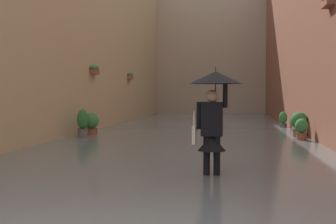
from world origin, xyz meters
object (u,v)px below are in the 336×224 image
Objects in this scene: potted_plant_near_left at (283,120)px; potted_plant_far_right at (83,124)px; potted_plant_far_left at (299,124)px; potted_plant_near_right at (91,124)px; potted_plant_mid_left at (302,130)px; person_wading at (213,104)px.

potted_plant_far_right is at bearing 37.59° from potted_plant_near_left.
potted_plant_far_left is 0.90× the size of potted_plant_far_right.
potted_plant_mid_left is (-7.10, 0.89, -0.04)m from potted_plant_near_right.
potted_plant_near_left is 5.38m from potted_plant_mid_left.
potted_plant_mid_left is at bearing 84.67° from potted_plant_far_left.
person_wading is 1.92× the size of potted_plant_far_right.
potted_plant_far_left is (-7.21, -0.31, 0.04)m from potted_plant_near_right.
potted_plant_near_left is 9.00m from potted_plant_far_right.
potted_plant_far_right is at bearing -53.66° from person_wading.
potted_plant_near_right is 1.13× the size of potted_plant_mid_left.
potted_plant_near_left is 1.00× the size of potted_plant_mid_left.
potted_plant_far_right is (7.16, 1.31, 0.04)m from potted_plant_far_left.
person_wading is 2.29× the size of potted_plant_near_right.
person_wading is at bearing 70.63° from potted_plant_far_left.
potted_plant_near_right reaches higher than potted_plant_mid_left.
person_wading is 7.97m from potted_plant_far_left.
potted_plant_far_left reaches higher than potted_plant_near_left.
potted_plant_near_right is 0.84× the size of potted_plant_far_right.
potted_plant_near_right is (7.18, 4.49, 0.07)m from potted_plant_near_left.
potted_plant_far_left is at bearing -109.37° from person_wading.
potted_plant_mid_left is (-2.52, -6.28, -0.93)m from person_wading.
potted_plant_near_right is (4.58, -7.17, -0.89)m from person_wading.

